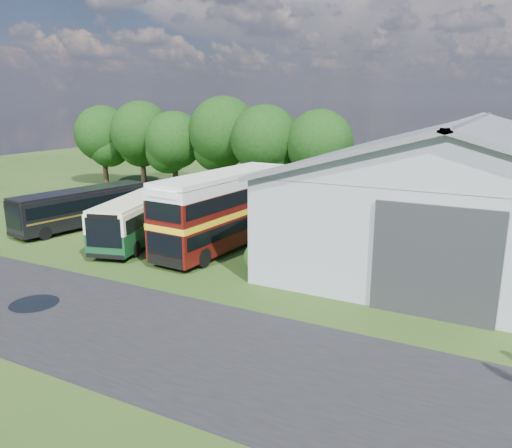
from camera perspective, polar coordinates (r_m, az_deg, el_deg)
The scene contains 15 objects.
ground at distance 26.37m, azimuth -16.85°, elevation -7.06°, with size 120.00×120.00×0.00m, color #1C3912.
asphalt_road at distance 22.44m, azimuth -16.67°, elevation -10.85°, with size 60.00×8.00×0.02m, color black.
puddle at distance 25.60m, azimuth -24.01°, elevation -8.34°, with size 2.20×2.20×0.01m, color black.
storage_shed at distance 33.77m, azimuth 22.94°, elevation 4.33°, with size 18.80×24.80×8.15m.
tree_far_left at distance 58.05m, azimuth -17.09°, elevation 9.83°, with size 6.12×6.12×8.64m.
tree_left_a at distance 55.03m, azimuth -12.97°, elevation 10.21°, with size 6.46×6.46×9.12m.
tree_left_b at distance 51.17m, azimuth -9.33°, elevation 9.42°, with size 5.78×5.78×8.16m.
tree_mid at distance 49.38m, azimuth -3.73°, elevation 10.49°, with size 6.80×6.80×9.60m.
tree_right_a at distance 46.12m, azimuth 1.02°, elevation 9.65°, with size 6.26×6.26×8.83m.
tree_right_b at distance 44.88m, azimuth 7.27°, elevation 9.10°, with size 5.98×5.98×8.45m.
shrub_front at distance 27.80m, azimuth 0.33°, elevation -5.33°, with size 1.70×1.70×1.70m, color #194714.
shrub_mid at distance 29.49m, azimuth 2.12°, elevation -4.18°, with size 1.60×1.60×1.60m, color #194714.
bus_green_single at distance 34.45m, azimuth -12.63°, elevation 0.96°, with size 5.41×11.33×3.05m.
bus_maroon_double at distance 31.51m, azimuth -3.74°, elevation 1.53°, with size 3.62×11.39×4.83m.
bus_dark_single at distance 38.91m, azimuth -19.25°, elevation 1.82°, with size 4.21×10.55×2.84m.
Camera 1 is at (17.63, -17.30, 9.22)m, focal length 35.00 mm.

